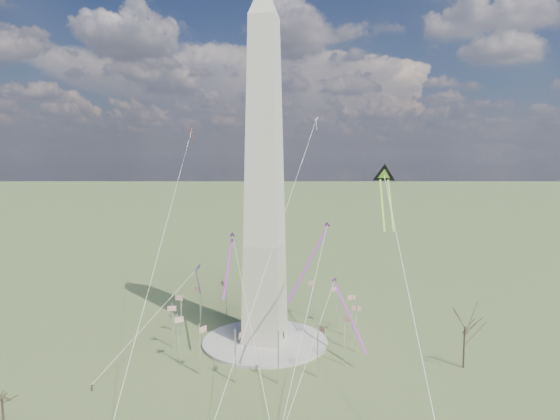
% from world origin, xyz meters
% --- Properties ---
extents(ground, '(2000.00, 2000.00, 0.00)m').
position_xyz_m(ground, '(0.00, 0.00, 0.00)').
color(ground, '#4A5E2F').
rests_on(ground, ground).
extents(plaza, '(36.00, 36.00, 0.80)m').
position_xyz_m(plaza, '(0.00, 0.00, 0.40)').
color(plaza, '#ACA99D').
rests_on(plaza, ground).
extents(washington_monument, '(15.56, 15.56, 100.00)m').
position_xyz_m(washington_monument, '(0.00, 0.00, 47.95)').
color(washington_monument, '#B7B099').
rests_on(washington_monument, plaza).
extents(flagpole_ring, '(54.40, 54.40, 13.00)m').
position_xyz_m(flagpole_ring, '(-0.00, -0.00, 7.27)').
color(flagpole_ring, white).
rests_on(flagpole_ring, ground).
extents(tree_near, '(9.33, 9.33, 16.32)m').
position_xyz_m(tree_near, '(53.53, -4.25, 11.64)').
color(tree_near, '#3F3326').
rests_on(tree_near, ground).
extents(tree_far, '(6.04, 6.04, 10.57)m').
position_xyz_m(tree_far, '(-36.60, -57.53, 7.52)').
color(tree_far, '#3F3326').
rests_on(tree_far, ground).
extents(person_west, '(0.73, 0.58, 1.48)m').
position_xyz_m(person_west, '(-30.66, -37.93, 0.74)').
color(person_west, gray).
rests_on(person_west, ground).
extents(kite_delta_black, '(7.68, 20.29, 16.65)m').
position_xyz_m(kite_delta_black, '(32.31, 9.01, 47.36)').
color(kite_delta_black, black).
rests_on(kite_delta_black, ground).
extents(kite_diamond_purple, '(2.29, 3.20, 9.72)m').
position_xyz_m(kite_diamond_purple, '(-22.97, 5.78, 18.41)').
color(kite_diamond_purple, navy).
rests_on(kite_diamond_purple, ground).
extents(kite_streamer_left, '(6.89, 22.64, 15.81)m').
position_xyz_m(kite_streamer_left, '(16.69, -13.38, 30.48)').
color(kite_streamer_left, '#FF283D').
rests_on(kite_streamer_left, ground).
extents(kite_streamer_mid, '(5.62, 20.20, 14.03)m').
position_xyz_m(kite_streamer_mid, '(-8.13, -6.67, 26.11)').
color(kite_streamer_mid, '#FF283D').
rests_on(kite_streamer_mid, ground).
extents(kite_streamer_right, '(11.94, 18.85, 14.56)m').
position_xyz_m(kite_streamer_right, '(22.98, -1.39, 13.42)').
color(kite_streamer_right, '#FF283D').
rests_on(kite_streamer_right, ground).
extents(kite_small_red, '(1.28, 2.15, 5.10)m').
position_xyz_m(kite_small_red, '(-35.40, 31.50, 62.15)').
color(kite_small_red, red).
rests_on(kite_small_red, ground).
extents(kite_small_white, '(1.81, 1.59, 4.75)m').
position_xyz_m(kite_small_white, '(5.58, 51.67, 66.53)').
color(kite_small_white, white).
rests_on(kite_small_white, ground).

